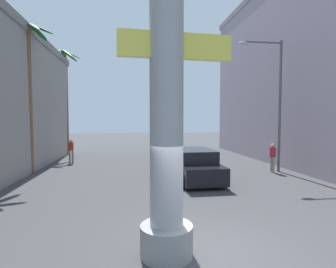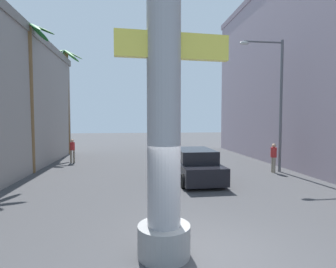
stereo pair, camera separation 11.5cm
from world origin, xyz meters
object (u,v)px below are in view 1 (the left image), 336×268
object	(u,v)px
pedestrian_mid_right	(273,156)
pedestrian_far_left	(71,149)
street_lamp	(274,93)
neon_sign_pole	(167,70)
palm_tree_far_left	(64,84)
car_lead	(194,165)
palm_tree_mid_left	(29,81)

from	to	relation	value
pedestrian_mid_right	pedestrian_far_left	size ratio (longest dim) A/B	0.99
pedestrian_mid_right	pedestrian_far_left	xyz separation A→B (m)	(-12.38, 5.05, 0.01)
street_lamp	pedestrian_mid_right	xyz separation A→B (m)	(-0.10, -0.18, -3.63)
neon_sign_pole	palm_tree_far_left	bearing A→B (deg)	109.45
pedestrian_far_left	street_lamp	bearing A→B (deg)	-21.31
street_lamp	car_lead	size ratio (longest dim) A/B	1.55
car_lead	palm_tree_far_left	size ratio (longest dim) A/B	0.53
car_lead	palm_tree_mid_left	distance (m)	10.30
neon_sign_pole	palm_tree_far_left	world-z (taller)	palm_tree_far_left
street_lamp	car_lead	xyz separation A→B (m)	(-5.04, -1.25, -3.88)
street_lamp	pedestrian_mid_right	distance (m)	3.63
palm_tree_far_left	pedestrian_far_left	world-z (taller)	palm_tree_far_left
street_lamp	palm_tree_mid_left	size ratio (longest dim) A/B	0.90
neon_sign_pole	car_lead	world-z (taller)	neon_sign_pole
palm_tree_mid_left	palm_tree_far_left	world-z (taller)	palm_tree_far_left
pedestrian_mid_right	pedestrian_far_left	distance (m)	13.37
car_lead	street_lamp	bearing A→B (deg)	13.92
palm_tree_mid_left	pedestrian_mid_right	bearing A→B (deg)	-6.64
palm_tree_far_left	pedestrian_far_left	xyz separation A→B (m)	(1.60, -5.21, -5.23)
street_lamp	neon_sign_pole	bearing A→B (deg)	-130.90
neon_sign_pole	pedestrian_far_left	bearing A→B (deg)	110.34
street_lamp	palm_tree_mid_left	distance (m)	13.99
neon_sign_pole	palm_tree_mid_left	bearing A→B (deg)	122.59
street_lamp	car_lead	world-z (taller)	street_lamp
street_lamp	car_lead	distance (m)	6.48
neon_sign_pole	street_lamp	bearing A→B (deg)	49.10
street_lamp	pedestrian_mid_right	bearing A→B (deg)	-118.00
street_lamp	pedestrian_mid_right	size ratio (longest dim) A/B	4.54
car_lead	pedestrian_mid_right	distance (m)	5.06
pedestrian_far_left	pedestrian_mid_right	bearing A→B (deg)	-22.19
car_lead	palm_tree_far_left	bearing A→B (deg)	128.61
street_lamp	palm_tree_mid_left	world-z (taller)	palm_tree_mid_left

